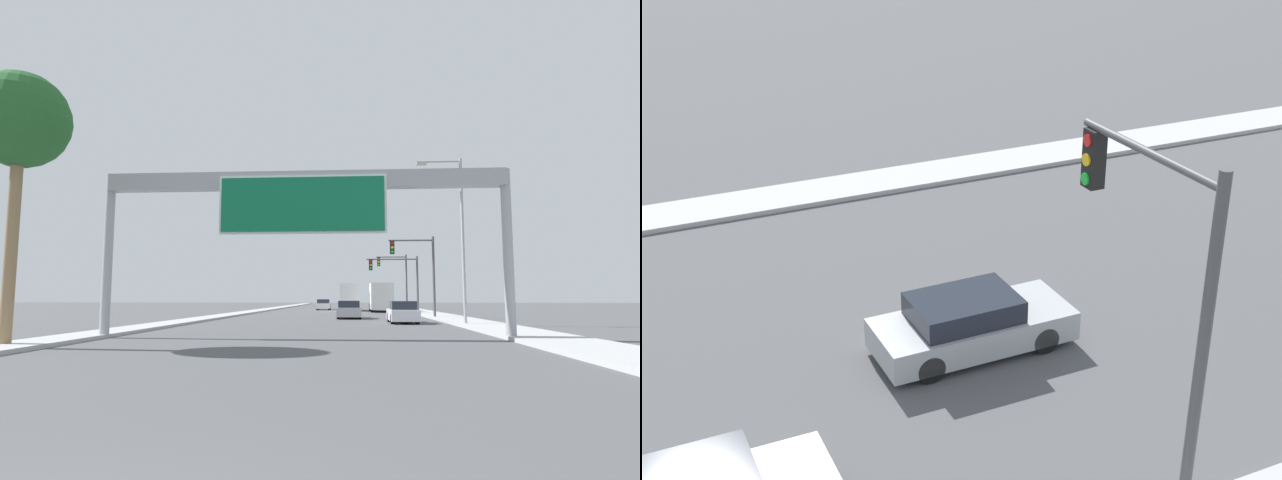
{
  "view_description": "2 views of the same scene",
  "coord_description": "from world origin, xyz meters",
  "views": [
    {
      "loc": [
        1.99,
        -2.17,
        1.66
      ],
      "look_at": [
        0.0,
        29.0,
        5.25
      ],
      "focal_mm": 28.0,
      "sensor_mm": 36.0,
      "label": 1
    },
    {
      "loc": [
        17.45,
        29.74,
        10.76
      ],
      "look_at": [
        0.38,
        37.76,
        2.09
      ],
      "focal_mm": 50.0,
      "sensor_mm": 36.0,
      "label": 2
    }
  ],
  "objects": [
    {
      "name": "car_mid_left",
      "position": [
        1.75,
        37.33,
        0.66
      ],
      "size": [
        1.85,
        4.54,
        1.38
      ],
      "color": "#A5A8AD",
      "rests_on": "ground"
    },
    {
      "name": "traffic_light_near_intersection",
      "position": [
        7.41,
        38.0,
        4.3
      ],
      "size": [
        3.64,
        0.32,
        6.5
      ],
      "color": "#4C4C4F",
      "rests_on": "ground"
    }
  ]
}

